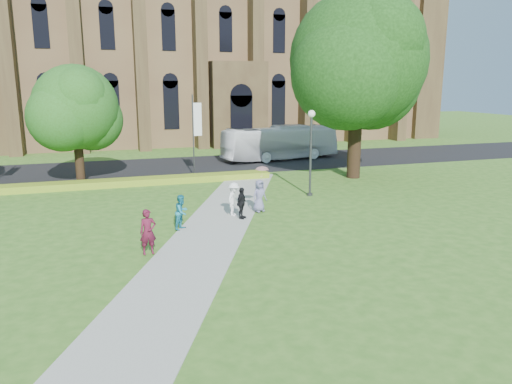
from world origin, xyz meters
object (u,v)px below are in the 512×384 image
object	(u,v)px
streetlamp	(311,143)
large_tree	(358,60)
tour_coach	(280,143)
pedestrian_0	(148,232)

from	to	relation	value
streetlamp	large_tree	xyz separation A→B (m)	(5.50, 4.50, 5.07)
large_tree	tour_coach	world-z (taller)	large_tree
large_tree	pedestrian_0	size ratio (longest dim) A/B	7.12
pedestrian_0	streetlamp	bearing A→B (deg)	30.50
streetlamp	large_tree	size ratio (longest dim) A/B	0.40
streetlamp	tour_coach	distance (m)	14.74
large_tree	streetlamp	bearing A→B (deg)	-140.71
streetlamp	tour_coach	world-z (taller)	streetlamp
tour_coach	pedestrian_0	xyz separation A→B (m)	(-14.15, -22.10, -0.57)
streetlamp	pedestrian_0	xyz separation A→B (m)	(-10.68, -7.88, -2.33)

